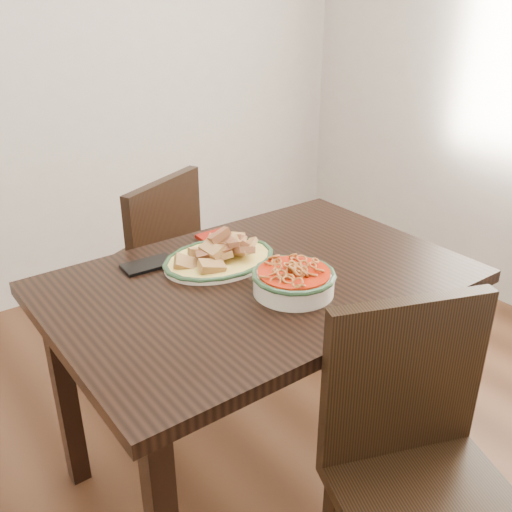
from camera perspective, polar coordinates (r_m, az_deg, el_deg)
floor at (r=2.09m, az=2.10°, el=-21.79°), size 3.50×3.50×0.00m
wall_back at (r=3.00m, az=-20.17°, el=19.47°), size 3.50×0.10×2.60m
dining_table at (r=1.75m, az=0.39°, el=-4.85°), size 1.23×0.82×0.75m
chair_far at (r=2.34m, az=-10.84°, el=-1.31°), size 0.56×0.56×0.89m
chair_near at (r=1.51m, az=15.91°, el=-19.23°), size 0.54×0.54×0.89m
fish_plate at (r=1.77m, az=-3.73°, el=0.64°), size 0.36×0.28×0.11m
noodle_bowl at (r=1.60m, az=3.79°, el=-2.24°), size 0.24×0.24×0.08m
smartphone at (r=1.79m, az=-10.70°, el=-0.85°), size 0.16×0.09×0.01m
napkin at (r=1.96m, az=-4.01°, el=1.92°), size 0.11×0.10×0.01m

